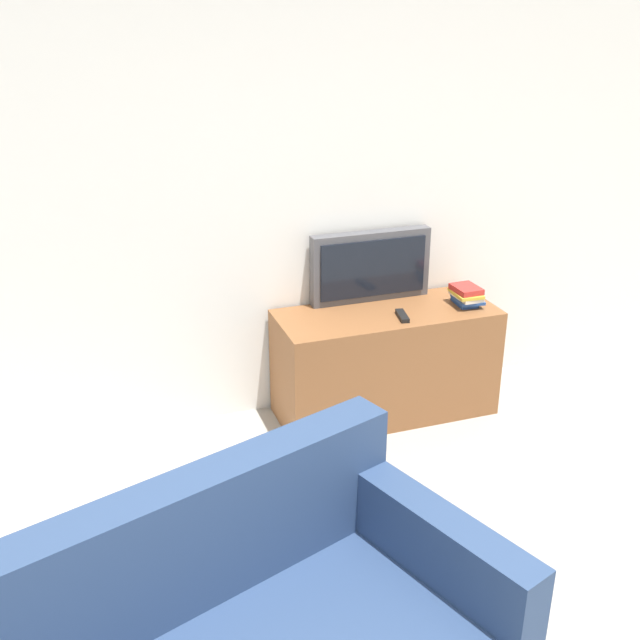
{
  "coord_description": "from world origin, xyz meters",
  "views": [
    {
      "loc": [
        -0.83,
        -0.9,
        2.27
      ],
      "look_at": [
        0.32,
        2.41,
        0.8
      ],
      "focal_mm": 42.0,
      "sensor_mm": 36.0,
      "label": 1
    }
  ],
  "objects_px": {
    "tv_stand": "(385,363)",
    "television": "(371,266)",
    "remote_on_stand": "(402,316)",
    "book_stack": "(466,295)"
  },
  "relations": [
    {
      "from": "tv_stand",
      "to": "remote_on_stand",
      "type": "xyz_separation_m",
      "value": [
        0.04,
        -0.11,
        0.34
      ]
    },
    {
      "from": "television",
      "to": "book_stack",
      "type": "height_order",
      "value": "television"
    },
    {
      "from": "book_stack",
      "to": "tv_stand",
      "type": "bearing_deg",
      "value": 173.53
    },
    {
      "from": "television",
      "to": "remote_on_stand",
      "type": "height_order",
      "value": "television"
    },
    {
      "from": "tv_stand",
      "to": "television",
      "type": "distance_m",
      "value": 0.57
    },
    {
      "from": "book_stack",
      "to": "television",
      "type": "bearing_deg",
      "value": 151.88
    },
    {
      "from": "remote_on_stand",
      "to": "tv_stand",
      "type": "bearing_deg",
      "value": 110.96
    },
    {
      "from": "television",
      "to": "book_stack",
      "type": "distance_m",
      "value": 0.58
    },
    {
      "from": "book_stack",
      "to": "remote_on_stand",
      "type": "bearing_deg",
      "value": -172.41
    },
    {
      "from": "tv_stand",
      "to": "television",
      "type": "height_order",
      "value": "television"
    }
  ]
}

